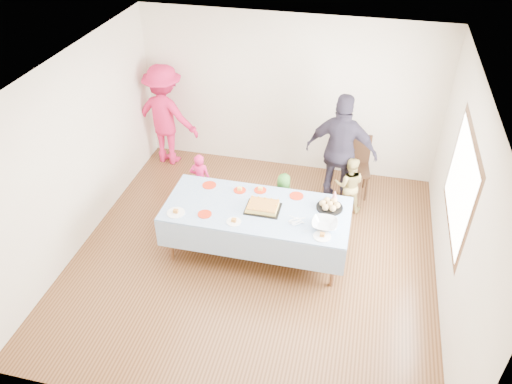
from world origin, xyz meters
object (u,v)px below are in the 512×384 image
birthday_cake (263,207)px  dining_chair (356,162)px  party_table (257,211)px  adult_left (166,115)px

birthday_cake → dining_chair: dining_chair is taller
party_table → dining_chair: size_ratio=2.51×
dining_chair → adult_left: 3.36m
birthday_cake → adult_left: 3.00m
party_table → dining_chair: dining_chair is taller
birthday_cake → adult_left: adult_left is taller
dining_chair → adult_left: size_ratio=0.55×
adult_left → party_table: bearing=145.2°
party_table → adult_left: size_ratio=1.38×
birthday_cake → dining_chair: 2.19m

